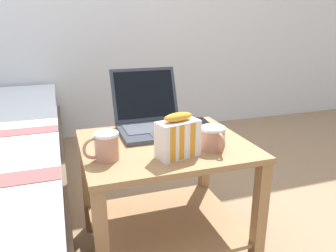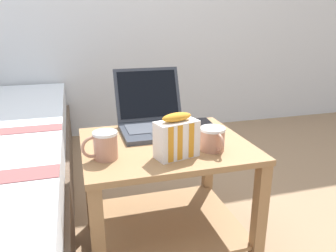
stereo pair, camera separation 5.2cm
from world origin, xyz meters
name	(u,v)px [view 1 (the left image)]	position (x,y,z in m)	size (l,w,h in m)	color
ground_plane	(165,247)	(0.00, 0.00, 0.00)	(8.00, 8.00, 0.00)	#937556
bedside_table	(165,182)	(0.00, 0.00, 0.32)	(0.64, 0.54, 0.49)	#997047
laptop	(151,118)	(0.00, 0.17, 0.54)	(0.30, 0.34, 0.25)	#333842
mug_front_left	(213,137)	(0.15, -0.13, 0.54)	(0.09, 0.13, 0.09)	tan
mug_front_right	(106,145)	(-0.24, -0.09, 0.54)	(0.13, 0.08, 0.10)	tan
snack_bag	(177,137)	(0.00, -0.15, 0.56)	(0.16, 0.11, 0.16)	white
cell_phone	(200,122)	(0.23, 0.18, 0.49)	(0.09, 0.14, 0.01)	black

